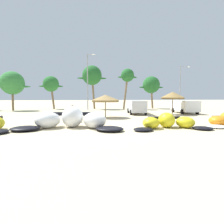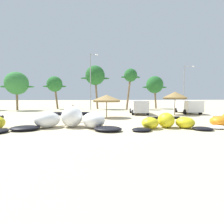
{
  "view_description": "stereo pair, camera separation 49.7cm",
  "coord_description": "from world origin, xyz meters",
  "px_view_note": "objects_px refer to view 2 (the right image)",
  "views": [
    {
      "loc": [
        -2.13,
        -14.15,
        2.33
      ],
      "look_at": [
        0.35,
        2.0,
        1.0
      ],
      "focal_mm": 29.41,
      "sensor_mm": 36.0,
      "label": 1
    },
    {
      "loc": [
        -1.63,
        -14.22,
        2.33
      ],
      "look_at": [
        0.35,
        2.0,
        1.0
      ],
      "focal_mm": 29.41,
      "sensor_mm": 36.0,
      "label": 2
    }
  ],
  "objects_px": {
    "beach_umbrella_near_van": "(107,98)",
    "beach_umbrella_middle": "(175,95)",
    "palm_left_of_gap": "(55,84)",
    "lamppost_east_center": "(185,85)",
    "kite_left_of_center": "(168,123)",
    "kite_left": "(71,120)",
    "palm_center_right": "(130,76)",
    "parked_van": "(187,106)",
    "palm_center_left": "(95,76)",
    "palm_right_of_gap": "(155,85)",
    "palm_left": "(17,83)",
    "lamppost_west_center": "(91,79)",
    "person_near_kites": "(73,113)",
    "parked_car_second": "(139,106)"
  },
  "relations": [
    {
      "from": "palm_center_right",
      "to": "beach_umbrella_middle",
      "type": "bearing_deg",
      "value": -74.08
    },
    {
      "from": "palm_center_left",
      "to": "lamppost_west_center",
      "type": "relative_size",
      "value": 0.83
    },
    {
      "from": "beach_umbrella_near_van",
      "to": "palm_center_right",
      "type": "distance_m",
      "value": 15.56
    },
    {
      "from": "beach_umbrella_near_van",
      "to": "lamppost_east_center",
      "type": "distance_m",
      "value": 20.85
    },
    {
      "from": "parked_van",
      "to": "person_near_kites",
      "type": "bearing_deg",
      "value": -154.49
    },
    {
      "from": "kite_left_of_center",
      "to": "person_near_kites",
      "type": "bearing_deg",
      "value": 148.49
    },
    {
      "from": "beach_umbrella_middle",
      "to": "palm_center_right",
      "type": "distance_m",
      "value": 12.74
    },
    {
      "from": "beach_umbrella_middle",
      "to": "palm_center_left",
      "type": "height_order",
      "value": "palm_center_left"
    },
    {
      "from": "beach_umbrella_near_van",
      "to": "palm_left",
      "type": "relative_size",
      "value": 0.47
    },
    {
      "from": "parked_car_second",
      "to": "lamppost_west_center",
      "type": "relative_size",
      "value": 0.52
    },
    {
      "from": "parked_van",
      "to": "palm_left_of_gap",
      "type": "height_order",
      "value": "palm_left_of_gap"
    },
    {
      "from": "parked_van",
      "to": "palm_right_of_gap",
      "type": "height_order",
      "value": "palm_right_of_gap"
    },
    {
      "from": "person_near_kites",
      "to": "lamppost_east_center",
      "type": "relative_size",
      "value": 0.19
    },
    {
      "from": "palm_center_right",
      "to": "lamppost_west_center",
      "type": "relative_size",
      "value": 0.77
    },
    {
      "from": "beach_umbrella_middle",
      "to": "palm_left",
      "type": "relative_size",
      "value": 0.46
    },
    {
      "from": "palm_left_of_gap",
      "to": "palm_center_left",
      "type": "height_order",
      "value": "palm_center_left"
    },
    {
      "from": "palm_center_left",
      "to": "lamppost_east_center",
      "type": "bearing_deg",
      "value": -8.92
    },
    {
      "from": "lamppost_east_center",
      "to": "kite_left_of_center",
      "type": "bearing_deg",
      "value": -121.17
    },
    {
      "from": "palm_left",
      "to": "palm_left_of_gap",
      "type": "relative_size",
      "value": 1.05
    },
    {
      "from": "beach_umbrella_middle",
      "to": "palm_left",
      "type": "height_order",
      "value": "palm_left"
    },
    {
      "from": "lamppost_east_center",
      "to": "person_near_kites",
      "type": "bearing_deg",
      "value": -140.86
    },
    {
      "from": "beach_umbrella_near_van",
      "to": "lamppost_east_center",
      "type": "bearing_deg",
      "value": 38.09
    },
    {
      "from": "parked_van",
      "to": "parked_car_second",
      "type": "distance_m",
      "value": 7.19
    },
    {
      "from": "palm_left",
      "to": "kite_left_of_center",
      "type": "bearing_deg",
      "value": -49.03
    },
    {
      "from": "kite_left_of_center",
      "to": "lamppost_west_center",
      "type": "distance_m",
      "value": 22.17
    },
    {
      "from": "kite_left_of_center",
      "to": "parked_van",
      "type": "height_order",
      "value": "parked_van"
    },
    {
      "from": "lamppost_east_center",
      "to": "lamppost_west_center",
      "type": "bearing_deg",
      "value": 179.08
    },
    {
      "from": "lamppost_west_center",
      "to": "palm_center_left",
      "type": "bearing_deg",
      "value": 71.19
    },
    {
      "from": "parked_van",
      "to": "palm_left",
      "type": "relative_size",
      "value": 0.81
    },
    {
      "from": "palm_left_of_gap",
      "to": "palm_center_left",
      "type": "distance_m",
      "value": 8.19
    },
    {
      "from": "beach_umbrella_middle",
      "to": "lamppost_east_center",
      "type": "distance_m",
      "value": 12.98
    },
    {
      "from": "beach_umbrella_near_van",
      "to": "beach_umbrella_middle",
      "type": "height_order",
      "value": "beach_umbrella_middle"
    },
    {
      "from": "palm_left_of_gap",
      "to": "lamppost_east_center",
      "type": "xyz_separation_m",
      "value": [
        25.0,
        -3.96,
        -0.1
      ]
    },
    {
      "from": "beach_umbrella_near_van",
      "to": "beach_umbrella_middle",
      "type": "relative_size",
      "value": 1.02
    },
    {
      "from": "parked_van",
      "to": "palm_right_of_gap",
      "type": "distance_m",
      "value": 11.72
    },
    {
      "from": "kite_left_of_center",
      "to": "palm_right_of_gap",
      "type": "bearing_deg",
      "value": 72.36
    },
    {
      "from": "kite_left_of_center",
      "to": "beach_umbrella_near_van",
      "type": "relative_size",
      "value": 1.92
    },
    {
      "from": "kite_left",
      "to": "palm_center_right",
      "type": "distance_m",
      "value": 23.15
    },
    {
      "from": "lamppost_west_center",
      "to": "kite_left",
      "type": "bearing_deg",
      "value": -95.12
    },
    {
      "from": "beach_umbrella_middle",
      "to": "parked_car_second",
      "type": "distance_m",
      "value": 4.98
    },
    {
      "from": "lamppost_west_center",
      "to": "palm_center_right",
      "type": "bearing_deg",
      "value": 5.88
    },
    {
      "from": "parked_car_second",
      "to": "palm_left_of_gap",
      "type": "bearing_deg",
      "value": 136.81
    },
    {
      "from": "person_near_kites",
      "to": "palm_center_left",
      "type": "bearing_deg",
      "value": 81.82
    },
    {
      "from": "lamppost_west_center",
      "to": "person_near_kites",
      "type": "bearing_deg",
      "value": -96.56
    },
    {
      "from": "palm_center_left",
      "to": "palm_right_of_gap",
      "type": "height_order",
      "value": "palm_center_left"
    },
    {
      "from": "person_near_kites",
      "to": "parked_van",
      "type": "bearing_deg",
      "value": 25.51
    },
    {
      "from": "kite_left",
      "to": "palm_center_right",
      "type": "relative_size",
      "value": 1.05
    },
    {
      "from": "person_near_kites",
      "to": "palm_center_right",
      "type": "relative_size",
      "value": 0.21
    },
    {
      "from": "beach_umbrella_middle",
      "to": "palm_left_of_gap",
      "type": "bearing_deg",
      "value": 140.8
    },
    {
      "from": "palm_center_left",
      "to": "person_near_kites",
      "type": "bearing_deg",
      "value": -98.18
    }
  ]
}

